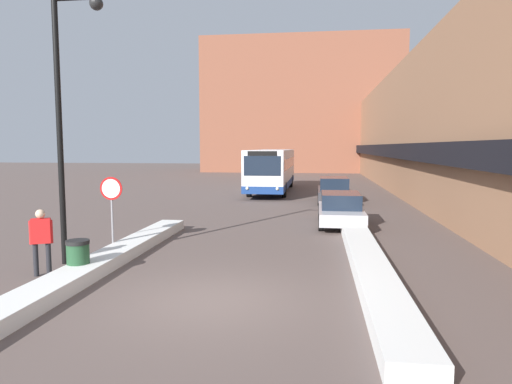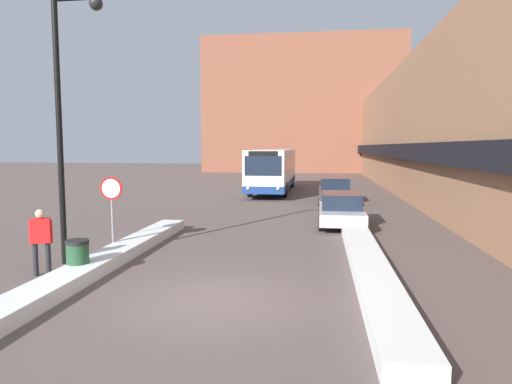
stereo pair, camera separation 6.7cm
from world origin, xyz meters
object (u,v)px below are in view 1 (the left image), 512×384
at_px(stop_sign, 111,196).
at_px(pedestrian, 41,236).
at_px(street_lamp, 67,103).
at_px(city_bus, 272,169).
at_px(trash_bin, 78,258).
at_px(parked_car_front, 341,209).
at_px(parked_car_middle, 334,190).

xyz_separation_m(stop_sign, pedestrian, (-0.29, -3.46, -0.65)).
bearing_deg(street_lamp, stop_sign, 86.39).
relative_size(city_bus, trash_bin, 13.27).
distance_m(stop_sign, trash_bin, 3.71).
bearing_deg(parked_car_front, trash_bin, -128.88).
height_order(parked_car_middle, pedestrian, pedestrian).
bearing_deg(parked_car_middle, city_bus, 124.38).
relative_size(parked_car_front, parked_car_middle, 0.92).
relative_size(parked_car_front, stop_sign, 1.89).
height_order(parked_car_front, stop_sign, stop_sign).
bearing_deg(street_lamp, city_bus, 80.76).
height_order(stop_sign, street_lamp, street_lamp).
relative_size(parked_car_middle, trash_bin, 5.05).
relative_size(parked_car_middle, street_lamp, 0.65).
height_order(city_bus, parked_car_middle, city_bus).
bearing_deg(parked_car_front, city_bus, 106.79).
relative_size(street_lamp, trash_bin, 7.80).
bearing_deg(city_bus, stop_sign, -99.88).
relative_size(city_bus, street_lamp, 1.70).
height_order(stop_sign, pedestrian, stop_sign).
bearing_deg(stop_sign, street_lamp, -93.61).
distance_m(city_bus, parked_car_middle, 7.67).
height_order(city_bus, street_lamp, street_lamp).
relative_size(parked_car_front, pedestrian, 2.55).
height_order(parked_car_middle, street_lamp, street_lamp).
distance_m(street_lamp, trash_bin, 4.28).
bearing_deg(city_bus, trash_bin, -96.74).
bearing_deg(pedestrian, trash_bin, -24.11).
distance_m(city_bus, pedestrian, 23.26).
xyz_separation_m(city_bus, parked_car_front, (4.30, -14.24, -0.99)).
distance_m(parked_car_front, pedestrian, 11.82).
bearing_deg(trash_bin, parked_car_middle, 67.17).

